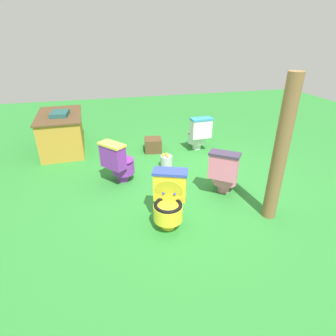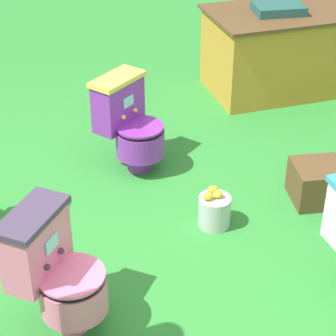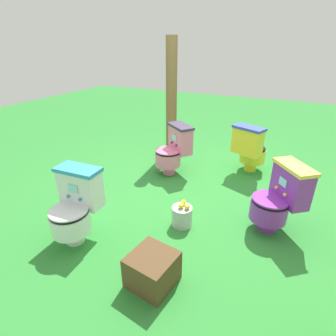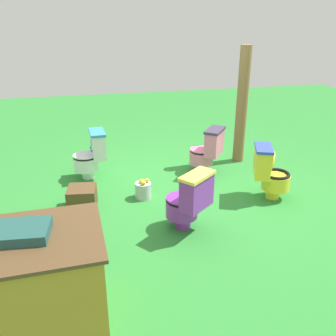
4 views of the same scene
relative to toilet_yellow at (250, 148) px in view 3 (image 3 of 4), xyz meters
name	(u,v)px [view 3 (image 3 of 4)]	position (x,y,z in m)	size (l,w,h in m)	color
ground	(189,189)	(0.90, -0.59, -0.37)	(14.00, 14.00, 0.00)	#2D8433
toilet_yellow	(250,148)	(0.00, 0.00, 0.00)	(0.61, 0.55, 0.73)	yellow
toilet_pink	(173,150)	(0.53, -1.00, 0.00)	(0.64, 0.62, 0.73)	pink
toilet_purple	(279,198)	(1.27, 0.52, 0.00)	(0.62, 0.64, 0.73)	purple
toilet_white	(75,206)	(2.28, -1.22, 0.00)	(0.51, 0.45, 0.73)	white
wooden_post	(171,99)	(-0.16, -1.37, 0.57)	(0.18, 0.18, 1.89)	brown
small_crate	(152,269)	(2.45, -0.28, -0.23)	(0.34, 0.35, 0.28)	brown
lemon_bucket	(182,216)	(1.64, -0.37, -0.26)	(0.22, 0.22, 0.28)	#B7B7BF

